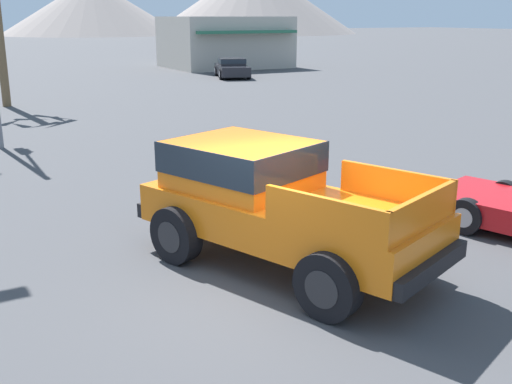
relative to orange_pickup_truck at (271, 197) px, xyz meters
The scene contains 5 objects.
ground_plane 1.36m from the orange_pickup_truck, 113.39° to the right, with size 320.00×320.00×0.00m, color #424244.
orange_pickup_truck is the anchor object (origin of this frame).
parked_car_dark 30.18m from the orange_pickup_truck, 64.53° to the left, with size 3.00×4.42×1.21m.
storefront_building 38.42m from the orange_pickup_truck, 65.06° to the left, with size 8.65×7.63×3.77m.
distant_mountain_range 124.07m from the orange_pickup_truck, 79.98° to the left, with size 139.87×52.71×15.29m.
Camera 1 is at (-4.18, -6.96, 3.78)m, focal length 42.00 mm.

